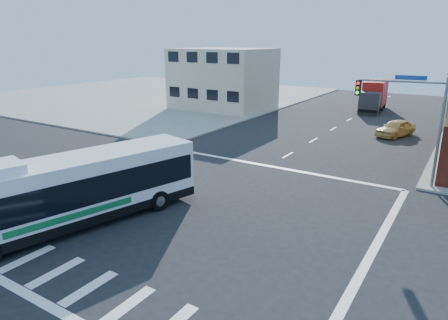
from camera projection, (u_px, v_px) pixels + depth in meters
The scene contains 7 objects.
ground at pixel (193, 210), 22.16m from camera, with size 120.00×120.00×0.00m, color black.
sidewalk_nw at pixel (151, 95), 68.38m from camera, with size 50.00×50.00×0.15m, color gray.
building_west at pixel (223, 79), 53.98m from camera, with size 12.06×10.06×8.00m.
signal_mast_ne at pixel (412, 109), 24.68m from camera, with size 7.91×1.13×8.07m.
transit_bus at pixel (71, 190), 19.75m from camera, with size 6.20×13.52×3.92m.
box_truck at pixel (374, 96), 52.94m from camera, with size 3.16×8.73×3.85m.
parked_car at pixel (396, 128), 38.90m from camera, with size 1.92×4.77×1.63m, color #D4B35B.
Camera 1 is at (12.35, -16.35, 9.05)m, focal length 32.00 mm.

